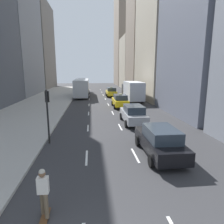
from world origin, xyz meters
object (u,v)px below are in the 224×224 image
at_px(taxi_lead, 120,101).
at_px(sedan_black_near, 160,141).
at_px(skateboarder, 43,191).
at_px(sedan_silver_behind, 133,114).
at_px(city_bus, 82,87).
at_px(traffic_light_pole, 47,108).
at_px(box_truck, 132,90).
at_px(taxi_second, 111,92).

distance_m(taxi_lead, sedan_black_near, 15.79).
bearing_deg(skateboarder, sedan_silver_behind, 65.06).
xyz_separation_m(city_bus, skateboarder, (0.13, -33.11, -0.82)).
relative_size(skateboarder, traffic_light_pole, 0.48).
relative_size(taxi_lead, city_bus, 0.38).
bearing_deg(box_truck, taxi_lead, -116.73).
bearing_deg(city_bus, skateboarder, -89.78).
relative_size(taxi_lead, traffic_light_pole, 1.22).
distance_m(taxi_second, skateboarder, 32.45).
bearing_deg(box_truck, skateboarder, -107.75).
distance_m(sedan_black_near, sedan_silver_behind, 7.27).
bearing_deg(skateboarder, box_truck, 72.25).
bearing_deg(sedan_black_near, city_bus, 101.11).
distance_m(taxi_second, sedan_silver_behind, 20.19).
bearing_deg(skateboarder, taxi_lead, 74.89).
distance_m(sedan_black_near, box_truck, 21.55).
bearing_deg(taxi_lead, taxi_second, 90.00).
relative_size(city_bus, box_truck, 1.38).
bearing_deg(sedan_silver_behind, taxi_second, 90.00).
height_order(taxi_second, skateboarder, taxi_second).
bearing_deg(box_truck, taxi_second, 114.62).
bearing_deg(taxi_second, skateboarder, -99.73).
height_order(taxi_lead, sedan_black_near, taxi_lead).
bearing_deg(city_bus, box_truck, -40.70).
height_order(box_truck, traffic_light_pole, traffic_light_pole).
xyz_separation_m(taxi_second, skateboarder, (-5.48, -31.98, 0.08)).
distance_m(taxi_second, city_bus, 5.79).
xyz_separation_m(sedan_silver_behind, city_bus, (-5.61, 21.32, 0.91)).
bearing_deg(sedan_silver_behind, city_bus, 104.75).
bearing_deg(sedan_black_near, box_truck, 82.53).
bearing_deg(taxi_lead, traffic_light_pole, -117.35).
relative_size(box_truck, traffic_light_pole, 2.33).
bearing_deg(sedan_silver_behind, skateboarder, -114.94).
xyz_separation_m(taxi_lead, taxi_second, (0.00, 11.67, 0.00)).
bearing_deg(taxi_lead, skateboarder, -105.11).
height_order(skateboarder, traffic_light_pole, traffic_light_pole).
distance_m(taxi_second, traffic_light_pole, 25.67).
bearing_deg(taxi_lead, sedan_black_near, -90.00).
bearing_deg(taxi_lead, box_truck, 63.27).
relative_size(sedan_silver_behind, traffic_light_pole, 1.33).
bearing_deg(city_bus, sedan_black_near, -78.89).
bearing_deg(traffic_light_pole, sedan_silver_behind, 33.86).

